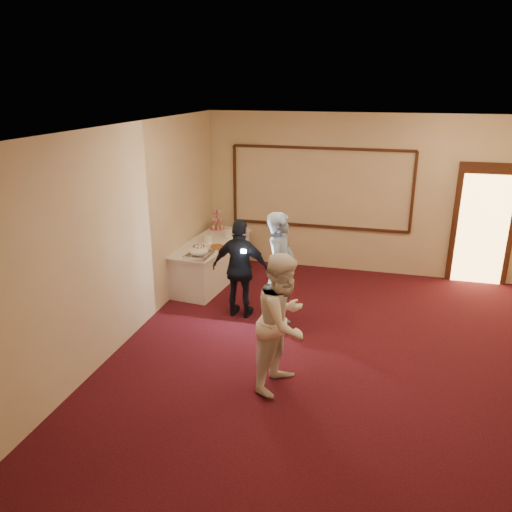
{
  "coord_description": "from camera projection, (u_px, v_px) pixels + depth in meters",
  "views": [
    {
      "loc": [
        0.43,
        -5.91,
        3.5
      ],
      "look_at": [
        -1.3,
        0.61,
        1.15
      ],
      "focal_mm": 35.0,
      "sensor_mm": 36.0,
      "label": 1
    }
  ],
  "objects": [
    {
      "name": "plate_stack_b",
      "position": [
        228.0,
        233.0,
        9.29
      ],
      "size": [
        0.17,
        0.17,
        0.14
      ],
      "color": "white",
      "rests_on": "buffet_table"
    },
    {
      "name": "man",
      "position": [
        281.0,
        271.0,
        7.29
      ],
      "size": [
        0.49,
        0.69,
        1.78
      ],
      "primitive_type": "imported",
      "rotation": [
        0.0,
        0.0,
        1.46
      ],
      "color": "#7A9BC7",
      "rests_on": "floor"
    },
    {
      "name": "woman",
      "position": [
        283.0,
        322.0,
        5.85
      ],
      "size": [
        0.84,
        0.96,
        1.69
      ],
      "primitive_type": "imported",
      "rotation": [
        0.0,
        0.0,
        1.3
      ],
      "color": "white",
      "rests_on": "floor"
    },
    {
      "name": "floor",
      "position": [
        339.0,
        360.0,
        6.65
      ],
      "size": [
        7.0,
        7.0,
        0.0
      ],
      "primitive_type": "plane",
      "color": "black",
      "rests_on": "ground"
    },
    {
      "name": "plate_stack_a",
      "position": [
        208.0,
        238.0,
        8.99
      ],
      "size": [
        0.17,
        0.17,
        0.14
      ],
      "color": "white",
      "rests_on": "buffet_table"
    },
    {
      "name": "camera_flash",
      "position": [
        244.0,
        251.0,
        7.31
      ],
      "size": [
        0.08,
        0.05,
        0.05
      ],
      "primitive_type": "cube",
      "rotation": [
        0.0,
        0.0,
        0.18
      ],
      "color": "white",
      "rests_on": "guest"
    },
    {
      "name": "doorway",
      "position": [
        483.0,
        225.0,
        8.93
      ],
      "size": [
        1.05,
        0.07,
        2.2
      ],
      "color": "black",
      "rests_on": "floor"
    },
    {
      "name": "room_walls",
      "position": [
        348.0,
        213.0,
        5.98
      ],
      "size": [
        6.04,
        7.04,
        3.02
      ],
      "color": "beige",
      "rests_on": "floor"
    },
    {
      "name": "guest",
      "position": [
        241.0,
        269.0,
        7.68
      ],
      "size": [
        0.94,
        0.42,
        1.57
      ],
      "primitive_type": "imported",
      "rotation": [
        0.0,
        0.0,
        3.1
      ],
      "color": "black",
      "rests_on": "floor"
    },
    {
      "name": "pavlova_tray",
      "position": [
        199.0,
        253.0,
        8.21
      ],
      "size": [
        0.39,
        0.55,
        0.19
      ],
      "color": "#B0B2B7",
      "rests_on": "buffet_table"
    },
    {
      "name": "tart",
      "position": [
        217.0,
        247.0,
        8.66
      ],
      "size": [
        0.26,
        0.26,
        0.05
      ],
      "color": "white",
      "rests_on": "buffet_table"
    },
    {
      "name": "wall_molding",
      "position": [
        320.0,
        188.0,
        9.48
      ],
      "size": [
        3.45,
        0.04,
        1.55
      ],
      "color": "black",
      "rests_on": "room_walls"
    },
    {
      "name": "buffet_table",
      "position": [
        211.0,
        262.0,
        9.16
      ],
      "size": [
        1.04,
        2.2,
        0.77
      ],
      "color": "silver",
      "rests_on": "floor"
    },
    {
      "name": "cupcake_stand",
      "position": [
        217.0,
        221.0,
        9.78
      ],
      "size": [
        0.29,
        0.29,
        0.43
      ],
      "color": "#D1447A",
      "rests_on": "buffet_table"
    }
  ]
}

